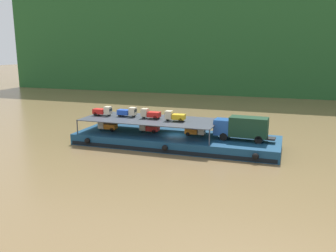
# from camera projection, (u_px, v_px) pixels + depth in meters

# --- Properties ---
(ground_plane) EXTENTS (400.00, 400.00, 0.00)m
(ground_plane) POSITION_uv_depth(u_px,v_px,m) (175.00, 146.00, 49.71)
(ground_plane) COLOR brown
(hillside_far_bank) EXTENTS (147.49, 35.03, 41.59)m
(hillside_far_bank) POSITION_uv_depth(u_px,v_px,m) (245.00, 14.00, 110.89)
(hillside_far_bank) COLOR #235628
(hillside_far_bank) RESTS_ON ground
(cargo_barge) EXTENTS (28.06, 9.09, 1.50)m
(cargo_barge) POSITION_uv_depth(u_px,v_px,m) (175.00, 140.00, 49.53)
(cargo_barge) COLOR navy
(cargo_barge) RESTS_ON ground
(covered_lorry) EXTENTS (7.92, 2.55, 3.10)m
(covered_lorry) POSITION_uv_depth(u_px,v_px,m) (242.00, 127.00, 46.28)
(covered_lorry) COLOR #1E4C99
(covered_lorry) RESTS_ON cargo_barge
(cargo_rack) EXTENTS (18.86, 7.67, 2.00)m
(cargo_rack) POSITION_uv_depth(u_px,v_px,m) (150.00, 120.00, 50.17)
(cargo_rack) COLOR #383D47
(cargo_rack) RESTS_ON cargo_barge
(mini_truck_lower_stern) EXTENTS (2.79, 1.28, 1.38)m
(mini_truck_lower_stern) POSITION_uv_depth(u_px,v_px,m) (107.00, 126.00, 52.06)
(mini_truck_lower_stern) COLOR orange
(mini_truck_lower_stern) RESTS_ON cargo_barge
(mini_truck_lower_aft) EXTENTS (2.75, 1.21, 1.38)m
(mini_truck_lower_aft) POSITION_uv_depth(u_px,v_px,m) (149.00, 128.00, 50.86)
(mini_truck_lower_aft) COLOR red
(mini_truck_lower_aft) RESTS_ON cargo_barge
(mini_truck_lower_mid) EXTENTS (2.76, 1.23, 1.38)m
(mini_truck_lower_mid) POSITION_uv_depth(u_px,v_px,m) (196.00, 131.00, 48.90)
(mini_truck_lower_mid) COLOR orange
(mini_truck_lower_mid) RESTS_ON cargo_barge
(mini_truck_upper_stern) EXTENTS (2.75, 1.22, 1.38)m
(mini_truck_upper_stern) POSITION_uv_depth(u_px,v_px,m) (103.00, 111.00, 52.61)
(mini_truck_upper_stern) COLOR red
(mini_truck_upper_stern) RESTS_ON cargo_rack
(mini_truck_upper_mid) EXTENTS (2.74, 1.21, 1.38)m
(mini_truck_upper_mid) POSITION_uv_depth(u_px,v_px,m) (127.00, 112.00, 51.84)
(mini_truck_upper_mid) COLOR #1E47B7
(mini_truck_upper_mid) RESTS_ON cargo_rack
(mini_truck_upper_fore) EXTENTS (2.76, 1.23, 1.38)m
(mini_truck_upper_fore) POSITION_uv_depth(u_px,v_px,m) (150.00, 114.00, 50.38)
(mini_truck_upper_fore) COLOR red
(mini_truck_upper_fore) RESTS_ON cargo_rack
(mini_truck_upper_bow) EXTENTS (2.77, 1.26, 1.38)m
(mini_truck_upper_bow) POSITION_uv_depth(u_px,v_px,m) (175.00, 116.00, 48.63)
(mini_truck_upper_bow) COLOR gold
(mini_truck_upper_bow) RESTS_ON cargo_rack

